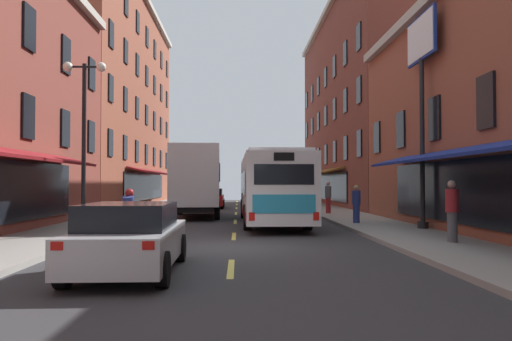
% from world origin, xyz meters
% --- Properties ---
extents(ground_plane, '(34.80, 80.00, 0.10)m').
position_xyz_m(ground_plane, '(0.00, 0.00, -0.05)').
color(ground_plane, '#333335').
extents(lane_centre_dashes, '(0.14, 73.90, 0.01)m').
position_xyz_m(lane_centre_dashes, '(0.00, -0.25, 0.00)').
color(lane_centre_dashes, '#DBCC4C').
rests_on(lane_centre_dashes, ground).
extents(sidewalk_left, '(3.00, 80.00, 0.14)m').
position_xyz_m(sidewalk_left, '(-5.90, 0.00, 0.07)').
color(sidewalk_left, gray).
rests_on(sidewalk_left, ground).
extents(sidewalk_right, '(3.00, 80.00, 0.14)m').
position_xyz_m(sidewalk_right, '(5.90, 0.00, 0.07)').
color(sidewalk_right, gray).
rests_on(sidewalk_right, ground).
extents(billboard_sign, '(0.40, 2.74, 8.02)m').
position_xyz_m(billboard_sign, '(7.05, 4.24, 6.25)').
color(billboard_sign, black).
rests_on(billboard_sign, sidewalk_right).
extents(transit_bus, '(2.74, 11.16, 3.09)m').
position_xyz_m(transit_bus, '(1.64, 8.28, 1.62)').
color(transit_bus, silver).
rests_on(transit_bus, ground).
extents(box_truck, '(2.69, 7.57, 3.71)m').
position_xyz_m(box_truck, '(-2.08, 12.63, 1.92)').
color(box_truck, '#B21E19').
rests_on(box_truck, ground).
extents(sedan_near, '(1.96, 4.35, 1.42)m').
position_xyz_m(sedan_near, '(-2.02, -4.05, 0.72)').
color(sedan_near, silver).
rests_on(sedan_near, ground).
extents(sedan_mid, '(1.94, 4.64, 1.44)m').
position_xyz_m(sedan_mid, '(-1.85, 22.46, 0.73)').
color(sedan_mid, maroon).
rests_on(sedan_mid, ground).
extents(motorcycle_rider, '(0.62, 2.07, 1.66)m').
position_xyz_m(motorcycle_rider, '(-3.11, 0.89, 0.71)').
color(motorcycle_rider, black).
rests_on(motorcycle_rider, ground).
extents(bicycle_near, '(1.71, 0.48, 0.91)m').
position_xyz_m(bicycle_near, '(-4.68, 4.07, 0.50)').
color(bicycle_near, black).
rests_on(bicycle_near, sidewalk_left).
extents(pedestrian_mid, '(0.36, 0.36, 1.77)m').
position_xyz_m(pedestrian_mid, '(6.26, -0.15, 1.05)').
color(pedestrian_mid, '#4C4C51').
rests_on(pedestrian_mid, sidewalk_right).
extents(pedestrian_far, '(0.36, 0.36, 1.60)m').
position_xyz_m(pedestrian_far, '(5.17, 6.88, 0.96)').
color(pedestrian_far, navy).
rests_on(pedestrian_far, sidewalk_right).
extents(pedestrian_rear, '(0.36, 0.36, 1.78)m').
position_xyz_m(pedestrian_rear, '(5.20, 13.72, 1.06)').
color(pedestrian_rear, maroon).
rests_on(pedestrian_rear, sidewalk_right).
extents(street_lamp_twin, '(1.42, 0.32, 5.72)m').
position_xyz_m(street_lamp_twin, '(-4.98, 2.49, 3.30)').
color(street_lamp_twin, black).
rests_on(street_lamp_twin, sidewalk_left).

